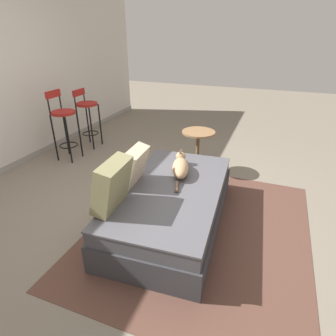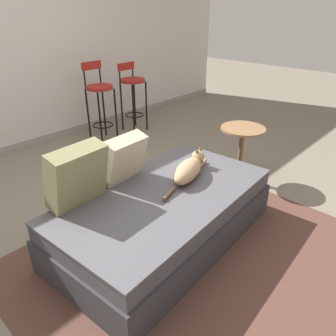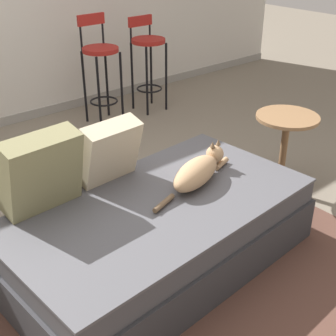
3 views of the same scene
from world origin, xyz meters
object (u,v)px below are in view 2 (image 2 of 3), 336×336
cat (189,169)px  side_table (241,147)px  bar_stool_by_doorway (132,89)px  throw_pillow_corner (77,176)px  couch (164,216)px  bar_stool_near_window (100,97)px  throw_pillow_middle (123,158)px

cat → side_table: (0.90, 0.06, -0.11)m
cat → side_table: cat is taller
bar_stool_by_doorway → side_table: bar_stool_by_doorway is taller
throw_pillow_corner → cat: (0.82, -0.32, -0.14)m
side_table → cat: bearing=-176.4°
couch → throw_pillow_corner: size_ratio=4.13×
bar_stool_by_doorway → bar_stool_near_window: bearing=179.9°
throw_pillow_corner → bar_stool_by_doorway: size_ratio=0.46×
bar_stool_near_window → bar_stool_by_doorway: bar_stool_near_window is taller
cat → side_table: 0.91m
bar_stool_by_doorway → side_table: size_ratio=1.60×
cat → bar_stool_by_doorway: 2.36m
couch → throw_pillow_corner: bearing=145.5°
side_table → bar_stool_by_doorway: bearing=81.4°
bar_stool_near_window → bar_stool_by_doorway: bearing=-0.1°
bar_stool_by_doorway → side_table: 2.01m
cat → throw_pillow_middle: bearing=137.5°
couch → throw_pillow_corner: 0.75m
throw_pillow_corner → side_table: size_ratio=0.74×
bar_stool_by_doorway → throw_pillow_middle: bearing=-133.4°
bar_stool_near_window → throw_pillow_middle: bearing=-121.3°
throw_pillow_corner → side_table: throw_pillow_corner is taller
cat → bar_stool_by_doorway: bar_stool_by_doorway is taller
throw_pillow_middle → side_table: (1.29, -0.30, -0.23)m
cat → throw_pillow_corner: bearing=158.5°
bar_stool_near_window → side_table: bar_stool_near_window is taller
bar_stool_near_window → bar_stool_by_doorway: size_ratio=1.09×
couch → side_table: (1.22, 0.08, 0.17)m
throw_pillow_middle → bar_stool_by_doorway: bar_stool_by_doorway is taller
couch → bar_stool_near_window: (0.95, 2.05, 0.39)m
cat → side_table: size_ratio=1.23×
throw_pillow_middle → throw_pillow_corner: bearing=-176.3°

